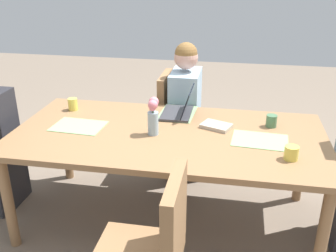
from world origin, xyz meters
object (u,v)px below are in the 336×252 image
object	(u,v)px
chair_near_right_near	(151,247)
flower_vase	(153,114)
chair_far_left_far	(178,118)
person_far_left_far	(185,118)
book_red_cover	(216,126)
laptop_far_left_far	(180,109)
coffee_mug_near_left	(291,153)
coffee_mug_centre_left	(271,121)
dining_table	(168,141)
coffee_mug_near_right	(73,104)

from	to	relation	value
chair_near_right_near	flower_vase	distance (m)	0.95
chair_far_left_far	flower_vase	distance (m)	0.93
person_far_left_far	book_red_cover	size ratio (longest dim) A/B	5.97
chair_far_left_far	laptop_far_left_far	world-z (taller)	laptop_far_left_far
chair_far_left_far	person_far_left_far	bearing A→B (deg)	-38.76
chair_near_right_near	laptop_far_left_far	distance (m)	1.26
coffee_mug_near_left	coffee_mug_centre_left	world-z (taller)	coffee_mug_centre_left
coffee_mug_near_left	book_red_cover	world-z (taller)	coffee_mug_near_left
dining_table	chair_near_right_near	bearing A→B (deg)	-85.01
laptop_far_left_far	book_red_cover	world-z (taller)	laptop_far_left_far
person_far_left_far	book_red_cover	world-z (taller)	person_far_left_far
coffee_mug_near_left	coffee_mug_near_right	xyz separation A→B (m)	(-1.60, 0.55, 0.00)
dining_table	coffee_mug_centre_left	size ratio (longest dim) A/B	24.66
flower_vase	book_red_cover	distance (m)	0.47
chair_far_left_far	laptop_far_left_far	distance (m)	0.55
dining_table	coffee_mug_near_right	xyz separation A→B (m)	(-0.81, 0.30, 0.11)
person_far_left_far	chair_near_right_near	bearing A→B (deg)	-87.78
flower_vase	coffee_mug_near_left	world-z (taller)	flower_vase
dining_table	person_far_left_far	distance (m)	0.77
coffee_mug_near_right	book_red_cover	world-z (taller)	coffee_mug_near_right
person_far_left_far	coffee_mug_centre_left	xyz separation A→B (m)	(0.69, -0.52, 0.24)
laptop_far_left_far	book_red_cover	size ratio (longest dim) A/B	1.60
coffee_mug_near_left	coffee_mug_centre_left	bearing A→B (deg)	99.98
chair_far_left_far	chair_near_right_near	bearing A→B (deg)	-85.36
laptop_far_left_far	coffee_mug_near_right	size ratio (longest dim) A/B	3.41
dining_table	chair_near_right_near	distance (m)	0.91
chair_near_right_near	laptop_far_left_far	xyz separation A→B (m)	(-0.05, 1.24, 0.27)
chair_far_left_far	coffee_mug_near_left	bearing A→B (deg)	-51.59
laptop_far_left_far	book_red_cover	bearing A→B (deg)	-34.22
chair_far_left_far	book_red_cover	xyz separation A→B (m)	(0.38, -0.67, 0.24)
chair_far_left_far	laptop_far_left_far	bearing A→B (deg)	-79.11
chair_far_left_far	coffee_mug_near_right	xyz separation A→B (m)	(-0.75, -0.52, 0.27)
coffee_mug_near_right	chair_far_left_far	bearing A→B (deg)	34.64
chair_far_left_far	book_red_cover	world-z (taller)	chair_far_left_far
coffee_mug_near_right	laptop_far_left_far	bearing A→B (deg)	3.07
laptop_far_left_far	book_red_cover	distance (m)	0.35
dining_table	coffee_mug_centre_left	world-z (taller)	coffee_mug_centre_left
dining_table	coffee_mug_near_right	distance (m)	0.87
coffee_mug_near_left	book_red_cover	bearing A→B (deg)	139.67
person_far_left_far	book_red_cover	xyz separation A→B (m)	(0.31, -0.61, 0.21)
dining_table	flower_vase	xyz separation A→B (m)	(-0.09, -0.04, 0.21)
dining_table	chair_far_left_far	world-z (taller)	chair_far_left_far
laptop_far_left_far	person_far_left_far	bearing A→B (deg)	92.30
dining_table	laptop_far_left_far	bearing A→B (deg)	84.91
coffee_mug_near_right	dining_table	bearing A→B (deg)	-20.15
dining_table	chair_far_left_far	xyz separation A→B (m)	(-0.06, 0.82, -0.16)
person_far_left_far	laptop_far_left_far	bearing A→B (deg)	-87.70
person_far_left_far	coffee_mug_near_right	world-z (taller)	person_far_left_far
coffee_mug_near_right	coffee_mug_centre_left	size ratio (longest dim) A/B	1.09
person_far_left_far	flower_vase	world-z (taller)	person_far_left_far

